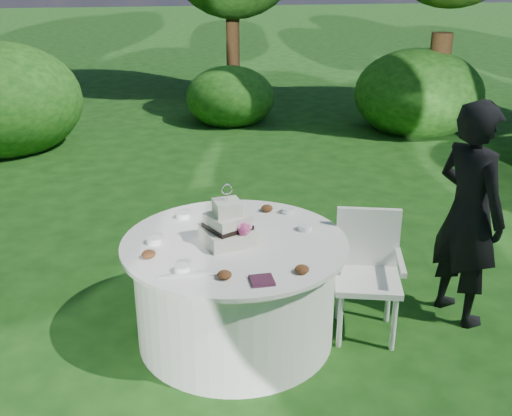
{
  "coord_description": "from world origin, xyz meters",
  "views": [
    {
      "loc": [
        -0.56,
        -3.68,
        2.51
      ],
      "look_at": [
        0.15,
        0.0,
        1.0
      ],
      "focal_mm": 42.0,
      "sensor_mm": 36.0,
      "label": 1
    }
  ],
  "objects_px": {
    "table": "(235,289)",
    "chair": "(367,265)",
    "napkins": "(262,280)",
    "cake": "(228,227)",
    "guest": "(469,214)"
  },
  "relations": [
    {
      "from": "table",
      "to": "napkins",
      "type": "bearing_deg",
      "value": -83.45
    },
    {
      "from": "table",
      "to": "chair",
      "type": "relative_size",
      "value": 1.72
    },
    {
      "from": "cake",
      "to": "chair",
      "type": "bearing_deg",
      "value": -2.67
    },
    {
      "from": "napkins",
      "to": "guest",
      "type": "height_order",
      "value": "guest"
    },
    {
      "from": "table",
      "to": "cake",
      "type": "distance_m",
      "value": 0.5
    },
    {
      "from": "chair",
      "to": "napkins",
      "type": "bearing_deg",
      "value": -148.59
    },
    {
      "from": "napkins",
      "to": "table",
      "type": "bearing_deg",
      "value": 96.55
    },
    {
      "from": "cake",
      "to": "chair",
      "type": "relative_size",
      "value": 0.47
    },
    {
      "from": "table",
      "to": "chair",
      "type": "bearing_deg",
      "value": -3.68
    },
    {
      "from": "table",
      "to": "chair",
      "type": "xyz_separation_m",
      "value": [
        0.95,
        -0.06,
        0.13
      ]
    },
    {
      "from": "napkins",
      "to": "table",
      "type": "distance_m",
      "value": 0.72
    },
    {
      "from": "cake",
      "to": "guest",
      "type": "bearing_deg",
      "value": -0.4
    },
    {
      "from": "napkins",
      "to": "chair",
      "type": "distance_m",
      "value": 1.07
    },
    {
      "from": "napkins",
      "to": "chair",
      "type": "xyz_separation_m",
      "value": [
        0.89,
        0.54,
        -0.26
      ]
    },
    {
      "from": "cake",
      "to": "chair",
      "type": "height_order",
      "value": "cake"
    }
  ]
}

